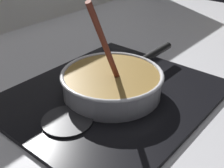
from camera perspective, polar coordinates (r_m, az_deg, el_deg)
The scene contains 5 objects.
ground at distance 0.75m, azimuth 5.43°, elevation -7.18°, with size 2.40×1.60×0.04m, color #B7B7BC.
hob_plate at distance 0.79m, azimuth 0.00°, elevation -2.26°, with size 0.56×0.48×0.01m, color black.
burner_ring at distance 0.79m, azimuth 0.00°, elevation -1.64°, with size 0.19×0.19×0.01m, color #592D0C.
spare_burner at distance 0.69m, azimuth -8.83°, elevation -7.18°, with size 0.12×0.12×0.01m, color #262628.
cooking_pan at distance 0.77m, azimuth 0.10°, elevation 0.40°, with size 0.43×0.27×0.27m.
Camera 1 is at (-0.50, -0.33, 0.43)m, focal length 46.42 mm.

